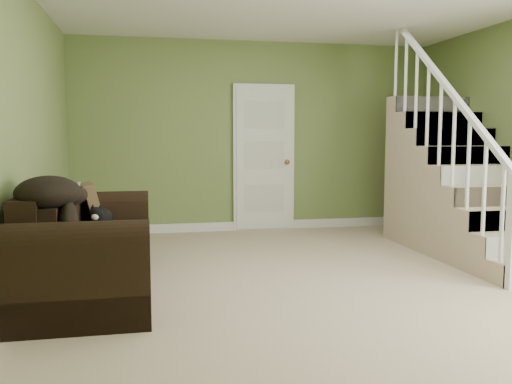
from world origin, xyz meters
name	(u,v)px	position (x,y,z in m)	size (l,w,h in m)	color
floor	(316,280)	(0.00, 0.00, 0.00)	(5.00, 5.50, 0.01)	tan
wall_back	(256,137)	(0.00, 2.75, 1.30)	(5.00, 0.04, 2.60)	olive
wall_left	(19,138)	(-2.50, 0.00, 1.30)	(0.04, 5.50, 2.60)	olive
baseboard_back	(257,225)	(0.00, 2.72, 0.06)	(5.00, 0.04, 0.12)	white
baseboard_left	(30,289)	(-2.47, 0.00, 0.06)	(0.04, 5.50, 0.12)	white
door	(264,158)	(0.10, 2.71, 1.01)	(0.86, 0.12, 2.02)	white
staircase	(457,194)	(1.99, 0.97, 0.64)	(1.00, 2.51, 2.82)	tan
sofa	(86,252)	(-2.02, 0.06, 0.33)	(0.96, 2.21, 0.87)	black
side_table	(80,228)	(-2.24, 1.53, 0.30)	(0.52, 0.52, 0.80)	black
cat	(101,218)	(-1.92, 0.45, 0.57)	(0.24, 0.51, 0.24)	black
banana	(99,239)	(-1.88, -0.26, 0.50)	(0.05, 0.19, 0.05)	gold
throw_pillow	(93,204)	(-2.02, 0.75, 0.66)	(0.10, 0.40, 0.40)	#472C1C
throw_blanket	(48,193)	(-2.21, -0.50, 0.91)	(0.45, 0.60, 0.25)	black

